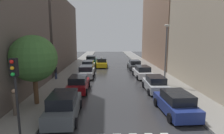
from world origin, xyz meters
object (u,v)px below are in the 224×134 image
Objects in this scene: parked_car_right_nearest at (176,103)px; pedestrian_near_tree at (14,101)px; parked_car_left_second at (79,84)px; parked_car_right_fourth at (135,65)px; parked_car_right_second at (155,84)px; parked_car_left_fourth at (88,66)px; taxi_midroad at (102,63)px; pedestrian_foreground at (56,72)px; parked_car_left_fifth at (91,60)px; parked_car_left_nearest at (64,106)px; traffic_light_left_corner at (15,82)px; parked_car_right_third at (142,72)px; lamp_post_right at (166,50)px; street_tree_left at (34,59)px; parked_car_left_third at (86,72)px.

pedestrian_near_tree reaches higher than parked_car_right_nearest.
parked_car_left_second reaches higher than parked_car_right_fourth.
pedestrian_near_tree is at bearing 117.10° from parked_car_right_second.
pedestrian_near_tree is at bearing 170.19° from parked_car_left_fourth.
pedestrian_foreground reaches higher than taxi_midroad.
parked_car_left_fifth is 9.59m from parked_car_right_fourth.
parked_car_left_nearest is at bearing 127.20° from parked_car_right_second.
pedestrian_near_tree reaches higher than taxi_midroad.
parked_car_left_fourth is 7.77m from parked_car_right_fourth.
pedestrian_near_tree is at bearing 119.28° from traffic_light_left_corner.
parked_car_left_fourth is 9.58m from parked_car_right_third.
parked_car_left_fourth is 17.73m from pedestrian_near_tree.
taxi_midroad reaches higher than parked_car_left_second.
parked_car_left_fourth is 0.71× the size of lamp_post_right.
pedestrian_near_tree is 15.24m from lamp_post_right.
parked_car_right_third is 17.89m from traffic_light_left_corner.
street_tree_left reaches higher than parked_car_right_third.
parked_car_left_fifth is at bearing 120.68° from lamp_post_right.
pedestrian_near_tree is (-3.30, -17.41, 0.37)m from parked_car_left_fourth.
parked_car_left_fifth reaches higher than parked_car_left_third.
parked_car_right_third is 2.56× the size of pedestrian_foreground.
parked_car_right_second is 11.52m from street_tree_left.
traffic_light_left_corner reaches higher than parked_car_right_third.
parked_car_left_nearest reaches higher than parked_car_right_fourth.
pedestrian_near_tree is at bearing -148.86° from lamp_post_right.
parked_car_right_fourth is at bearing 105.85° from pedestrian_near_tree.
pedestrian_foreground is at bearing 93.02° from parked_car_right_third.
lamp_post_right is (12.20, 5.56, 0.21)m from street_tree_left.
parked_car_left_third is 9.58m from parked_car_right_fourth.
parked_car_left_nearest reaches higher than parked_car_left_second.
pedestrian_foreground is 8.98m from street_tree_left.
pedestrian_near_tree is at bearing 163.74° from taxi_midroad.
street_tree_left is (-2.75, 2.40, 2.95)m from parked_car_left_nearest.
traffic_light_left_corner is (-9.36, -8.88, 2.55)m from parked_car_right_second.
parked_car_left_fifth reaches higher than parked_car_left_fourth.
parked_car_right_fourth is 0.92× the size of taxi_midroad.
taxi_midroad is at bearing 13.25° from parked_car_right_nearest.
parked_car_right_second is 2.34× the size of pedestrian_foreground.
parked_car_left_third is (0.11, 6.32, 0.01)m from parked_car_left_second.
parked_car_left_fifth is 0.72× the size of lamp_post_right.
parked_car_left_second is at bearing 79.92° from traffic_light_left_corner.
pedestrian_near_tree is at bearing 88.68° from parked_car_right_nearest.
traffic_light_left_corner is at bearing 176.81° from parked_car_left_fourth.
parked_car_left_second is at bearing 179.00° from parked_car_left_third.
parked_car_right_nearest is 5.42m from parked_car_right_second.
street_tree_left is 0.82× the size of lamp_post_right.
taxi_midroad reaches higher than parked_car_right_second.
street_tree_left reaches higher than parked_car_left_fifth.
parked_car_left_fourth is at bearing 6.98° from pedestrian_foreground.
pedestrian_foreground is at bearing 122.76° from parked_car_right_fourth.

